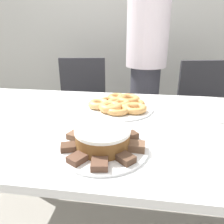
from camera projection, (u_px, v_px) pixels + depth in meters
wall_back at (135, 10)px, 2.22m from camera, size 8.00×0.05×2.60m
table at (115, 137)px, 1.02m from camera, size 1.81×0.92×0.74m
person_standing at (146, 57)px, 1.65m from camera, size 0.31×0.31×1.73m
office_chair_left at (83, 115)px, 1.89m from camera, size 0.51×0.51×0.89m
office_chair_right at (205, 122)px, 1.76m from camera, size 0.52×0.52×0.89m
plate_cake at (103, 148)px, 0.77m from camera, size 0.32×0.32×0.01m
plate_donuts at (118, 107)px, 1.15m from camera, size 0.37×0.37×0.01m
frosted_cake at (103, 138)px, 0.76m from camera, size 0.19×0.19×0.07m
lamington_0 at (77, 159)px, 0.68m from camera, size 0.07×0.07×0.02m
lamington_1 at (101, 164)px, 0.65m from camera, size 0.06×0.07×0.02m
lamington_2 at (126, 159)px, 0.68m from camera, size 0.07×0.07×0.02m
lamington_3 at (137, 146)px, 0.74m from camera, size 0.06×0.05×0.03m
lamington_4 at (131, 136)px, 0.82m from camera, size 0.06×0.06×0.02m
lamington_5 at (114, 129)px, 0.87m from camera, size 0.06×0.07×0.03m
lamington_6 at (94, 129)px, 0.87m from camera, size 0.06×0.06×0.03m
lamington_7 at (76, 136)px, 0.82m from camera, size 0.07×0.07×0.02m
lamington_8 at (68, 147)px, 0.75m from camera, size 0.06×0.06×0.02m
donut_0 at (118, 103)px, 1.15m from camera, size 0.12×0.12×0.04m
donut_1 at (134, 108)px, 1.08m from camera, size 0.12×0.12×0.03m
donut_2 at (134, 104)px, 1.15m from camera, size 0.12×0.12×0.03m
donut_3 at (128, 99)px, 1.21m from camera, size 0.13×0.13×0.04m
donut_4 at (117, 98)px, 1.23m from camera, size 0.11×0.11×0.04m
donut_5 at (110, 102)px, 1.18m from camera, size 0.12×0.12×0.03m
donut_6 at (99, 104)px, 1.14m from camera, size 0.11×0.11×0.04m
donut_7 at (110, 107)px, 1.08m from camera, size 0.11×0.11×0.04m
donut_8 at (118, 109)px, 1.07m from camera, size 0.12×0.12×0.03m
napkin at (218, 118)px, 1.02m from camera, size 0.16×0.14×0.01m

